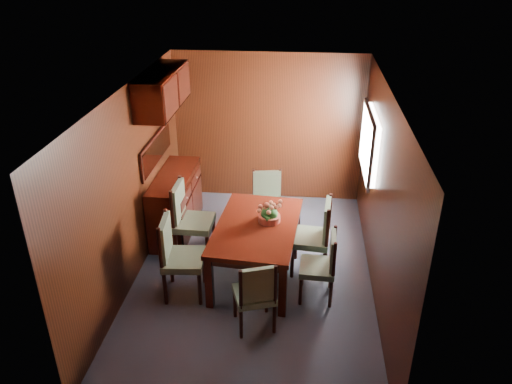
# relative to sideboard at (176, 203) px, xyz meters

# --- Properties ---
(ground) EXTENTS (4.50, 4.50, 0.00)m
(ground) POSITION_rel_sideboard_xyz_m (1.25, -1.00, -0.45)
(ground) COLOR #393D4D
(ground) RESTS_ON ground
(room_shell) EXTENTS (3.06, 4.52, 2.41)m
(room_shell) POSITION_rel_sideboard_xyz_m (1.15, -0.67, 1.18)
(room_shell) COLOR black
(room_shell) RESTS_ON ground
(sideboard) EXTENTS (0.48, 1.40, 0.90)m
(sideboard) POSITION_rel_sideboard_xyz_m (0.00, 0.00, 0.00)
(sideboard) COLOR black
(sideboard) RESTS_ON ground
(dining_table) EXTENTS (1.11, 1.65, 0.74)m
(dining_table) POSITION_rel_sideboard_xyz_m (1.29, -0.99, 0.19)
(dining_table) COLOR black
(dining_table) RESTS_ON ground
(chair_left_near) EXTENTS (0.51, 0.53, 1.05)m
(chair_left_near) POSITION_rel_sideboard_xyz_m (0.38, -1.46, 0.13)
(chair_left_near) COLOR black
(chair_left_near) RESTS_ON ground
(chair_left_far) EXTENTS (0.50, 0.52, 1.08)m
(chair_left_far) POSITION_rel_sideboard_xyz_m (0.33, -0.62, 0.15)
(chair_left_far) COLOR black
(chair_left_far) RESTS_ON ground
(chair_right_near) EXTENTS (0.42, 0.44, 0.90)m
(chair_right_near) POSITION_rel_sideboard_xyz_m (2.11, -1.36, 0.05)
(chair_right_near) COLOR black
(chair_right_near) RESTS_ON ground
(chair_right_far) EXTENTS (0.51, 0.52, 1.03)m
(chair_right_far) POSITION_rel_sideboard_xyz_m (2.04, -0.82, 0.12)
(chair_right_far) COLOR black
(chair_right_far) RESTS_ON ground
(chair_head) EXTENTS (0.53, 0.52, 0.90)m
(chair_head) POSITION_rel_sideboard_xyz_m (1.38, -2.00, 0.05)
(chair_head) COLOR black
(chair_head) RESTS_ON ground
(chair_foot) EXTENTS (0.51, 0.49, 0.93)m
(chair_foot) POSITION_rel_sideboard_xyz_m (1.33, 0.14, 0.07)
(chair_foot) COLOR black
(chair_foot) RESTS_ON ground
(flower_centerpiece) EXTENTS (0.30, 0.30, 0.30)m
(flower_centerpiece) POSITION_rel_sideboard_xyz_m (1.43, -0.88, 0.43)
(flower_centerpiece) COLOR #C34E3B
(flower_centerpiece) RESTS_ON dining_table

